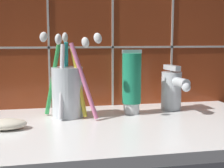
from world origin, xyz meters
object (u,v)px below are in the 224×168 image
at_px(toothbrush_cup, 68,89).
at_px(soap_bar, 6,125).
at_px(toothpaste_tube, 132,82).
at_px(sink_faucet, 173,89).

height_order(toothbrush_cup, soap_bar, toothbrush_cup).
xyz_separation_m(toothbrush_cup, toothpaste_tube, (0.14, 0.00, 0.01)).
distance_m(toothpaste_tube, soap_bar, 0.28).
bearing_deg(soap_bar, sink_faucet, 14.89).
bearing_deg(toothpaste_tube, sink_faucet, 8.62).
xyz_separation_m(sink_faucet, soap_bar, (-0.37, -0.10, -0.04)).
relative_size(toothbrush_cup, soap_bar, 2.46).
bearing_deg(sink_faucet, toothpaste_tube, -88.07).
distance_m(toothpaste_tube, sink_faucet, 0.11).
bearing_deg(sink_faucet, soap_bar, -81.80).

